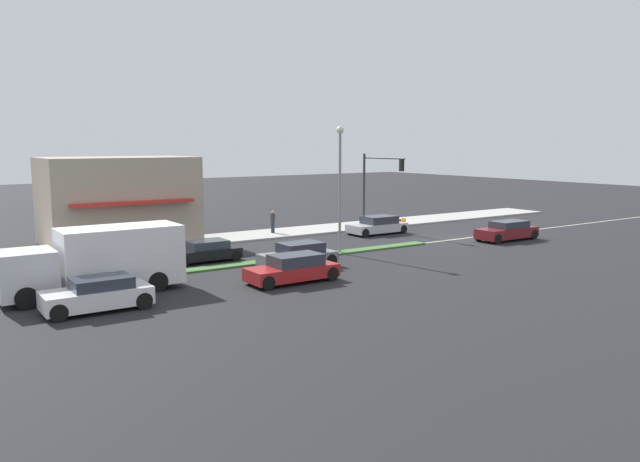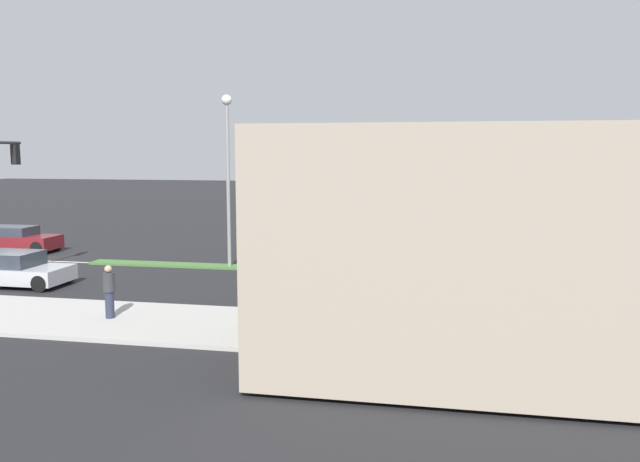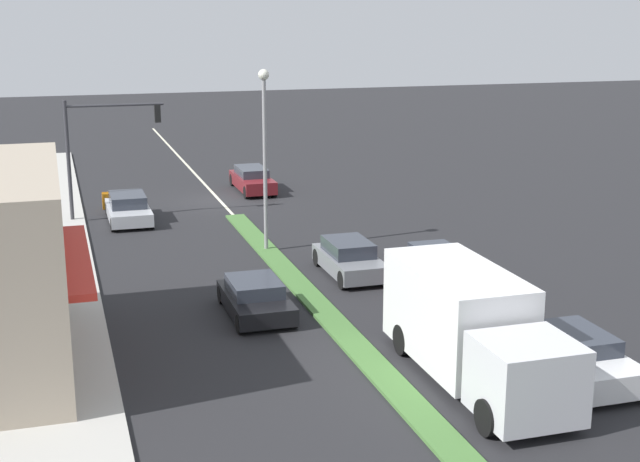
{
  "view_description": "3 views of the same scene",
  "coord_description": "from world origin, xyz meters",
  "px_view_note": "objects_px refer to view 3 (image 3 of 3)",
  "views": [
    {
      "loc": [
        -29.48,
        31.94,
        6.48
      ],
      "look_at": [
        -1.91,
        13.23,
        1.78
      ],
      "focal_mm": 35.0,
      "sensor_mm": 36.0,
      "label": 1
    },
    {
      "loc": [
        25.65,
        19.57,
        5.06
      ],
      "look_at": [
        1.04,
        14.77,
        1.87
      ],
      "focal_mm": 35.0,
      "sensor_mm": 36.0,
      "label": 2
    },
    {
      "loc": [
        8.27,
        45.39,
        9.82
      ],
      "look_at": [
        -1.04,
        14.81,
        1.8
      ],
      "focal_mm": 50.0,
      "sensor_mm": 36.0,
      "label": 3
    }
  ],
  "objects_px": {
    "pedestrian": "(39,241)",
    "suv_grey": "(349,259)",
    "sedan_silver": "(128,209)",
    "suv_black": "(255,298)",
    "warning_aframe_sign": "(107,201)",
    "hatchback_red": "(440,267)",
    "street_lamp": "(265,137)",
    "traffic_signal_main": "(99,138)",
    "delivery_truck": "(471,328)",
    "sedan_maroon": "(252,180)",
    "van_white": "(578,356)"
  },
  "relations": [
    {
      "from": "pedestrian",
      "to": "suv_grey",
      "type": "relative_size",
      "value": 0.4
    },
    {
      "from": "sedan_silver",
      "to": "suv_black",
      "type": "bearing_deg",
      "value": 100.83
    },
    {
      "from": "suv_grey",
      "to": "warning_aframe_sign",
      "type": "bearing_deg",
      "value": -60.73
    },
    {
      "from": "hatchback_red",
      "to": "sedan_silver",
      "type": "distance_m",
      "value": 16.67
    },
    {
      "from": "street_lamp",
      "to": "pedestrian",
      "type": "bearing_deg",
      "value": -3.9
    },
    {
      "from": "pedestrian",
      "to": "suv_black",
      "type": "bearing_deg",
      "value": 129.52
    },
    {
      "from": "pedestrian",
      "to": "suv_black",
      "type": "height_order",
      "value": "pedestrian"
    },
    {
      "from": "traffic_signal_main",
      "to": "delivery_truck",
      "type": "height_order",
      "value": "traffic_signal_main"
    },
    {
      "from": "hatchback_red",
      "to": "suv_grey",
      "type": "bearing_deg",
      "value": -36.35
    },
    {
      "from": "sedan_maroon",
      "to": "suv_black",
      "type": "bearing_deg",
      "value": 77.59
    },
    {
      "from": "pedestrian",
      "to": "delivery_truck",
      "type": "height_order",
      "value": "delivery_truck"
    },
    {
      "from": "sedan_silver",
      "to": "van_white",
      "type": "xyz_separation_m",
      "value": [
        -10.0,
        22.29,
        0.03
      ]
    },
    {
      "from": "traffic_signal_main",
      "to": "van_white",
      "type": "xyz_separation_m",
      "value": [
        -11.12,
        23.03,
        -3.26
      ]
    },
    {
      "from": "traffic_signal_main",
      "to": "pedestrian",
      "type": "xyz_separation_m",
      "value": [
        2.88,
        7.13,
        -2.94
      ]
    },
    {
      "from": "sedan_silver",
      "to": "van_white",
      "type": "distance_m",
      "value": 24.43
    },
    {
      "from": "sedan_maroon",
      "to": "warning_aframe_sign",
      "type": "bearing_deg",
      "value": 16.56
    },
    {
      "from": "pedestrian",
      "to": "sedan_silver",
      "type": "bearing_deg",
      "value": -122.06
    },
    {
      "from": "pedestrian",
      "to": "sedan_maroon",
      "type": "bearing_deg",
      "value": -133.64
    },
    {
      "from": "street_lamp",
      "to": "pedestrian",
      "type": "distance_m",
      "value": 9.8
    },
    {
      "from": "delivery_truck",
      "to": "van_white",
      "type": "bearing_deg",
      "value": 162.95
    },
    {
      "from": "suv_black",
      "to": "sedan_maroon",
      "type": "bearing_deg",
      "value": -102.41
    },
    {
      "from": "pedestrian",
      "to": "van_white",
      "type": "height_order",
      "value": "pedestrian"
    },
    {
      "from": "pedestrian",
      "to": "delivery_truck",
      "type": "distance_m",
      "value": 18.76
    },
    {
      "from": "street_lamp",
      "to": "pedestrian",
      "type": "height_order",
      "value": "street_lamp"
    },
    {
      "from": "pedestrian",
      "to": "suv_grey",
      "type": "xyz_separation_m",
      "value": [
        -11.2,
        4.89,
        -0.32
      ]
    },
    {
      "from": "warning_aframe_sign",
      "to": "delivery_truck",
      "type": "height_order",
      "value": "delivery_truck"
    },
    {
      "from": "hatchback_red",
      "to": "van_white",
      "type": "distance_m",
      "value": 8.95
    },
    {
      "from": "sedan_silver",
      "to": "suv_grey",
      "type": "bearing_deg",
      "value": 122.55
    },
    {
      "from": "delivery_truck",
      "to": "van_white",
      "type": "distance_m",
      "value": 3.04
    },
    {
      "from": "street_lamp",
      "to": "sedan_silver",
      "type": "bearing_deg",
      "value": -54.48
    },
    {
      "from": "street_lamp",
      "to": "van_white",
      "type": "bearing_deg",
      "value": 108.11
    },
    {
      "from": "traffic_signal_main",
      "to": "delivery_truck",
      "type": "distance_m",
      "value": 23.81
    },
    {
      "from": "delivery_truck",
      "to": "suv_grey",
      "type": "height_order",
      "value": "delivery_truck"
    },
    {
      "from": "street_lamp",
      "to": "van_white",
      "type": "distance_m",
      "value": 16.61
    },
    {
      "from": "street_lamp",
      "to": "suv_black",
      "type": "xyz_separation_m",
      "value": [
        2.2,
        7.63,
        -4.21
      ]
    },
    {
      "from": "delivery_truck",
      "to": "hatchback_red",
      "type": "relative_size",
      "value": 1.72
    },
    {
      "from": "traffic_signal_main",
      "to": "suv_grey",
      "type": "height_order",
      "value": "traffic_signal_main"
    },
    {
      "from": "suv_black",
      "to": "sedan_silver",
      "type": "bearing_deg",
      "value": -79.17
    },
    {
      "from": "warning_aframe_sign",
      "to": "delivery_truck",
      "type": "distance_m",
      "value": 25.71
    },
    {
      "from": "suv_grey",
      "to": "suv_black",
      "type": "relative_size",
      "value": 1.05
    },
    {
      "from": "hatchback_red",
      "to": "sedan_silver",
      "type": "relative_size",
      "value": 1.0
    },
    {
      "from": "sedan_maroon",
      "to": "sedan_silver",
      "type": "relative_size",
      "value": 1.06
    },
    {
      "from": "van_white",
      "to": "suv_black",
      "type": "xyz_separation_m",
      "value": [
        7.2,
        -7.65,
        -0.08
      ]
    },
    {
      "from": "suv_grey",
      "to": "van_white",
      "type": "height_order",
      "value": "van_white"
    },
    {
      "from": "sedan_silver",
      "to": "delivery_truck",
      "type": "bearing_deg",
      "value": 108.57
    },
    {
      "from": "traffic_signal_main",
      "to": "hatchback_red",
      "type": "bearing_deg",
      "value": 128.31
    },
    {
      "from": "delivery_truck",
      "to": "van_white",
      "type": "xyz_separation_m",
      "value": [
        -2.8,
        0.86,
        -0.82
      ]
    },
    {
      "from": "hatchback_red",
      "to": "sedan_maroon",
      "type": "height_order",
      "value": "hatchback_red"
    },
    {
      "from": "hatchback_red",
      "to": "street_lamp",
      "type": "bearing_deg",
      "value": -51.72
    },
    {
      "from": "pedestrian",
      "to": "hatchback_red",
      "type": "xyz_separation_m",
      "value": [
        -14.0,
        6.95,
        -0.33
      ]
    }
  ]
}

